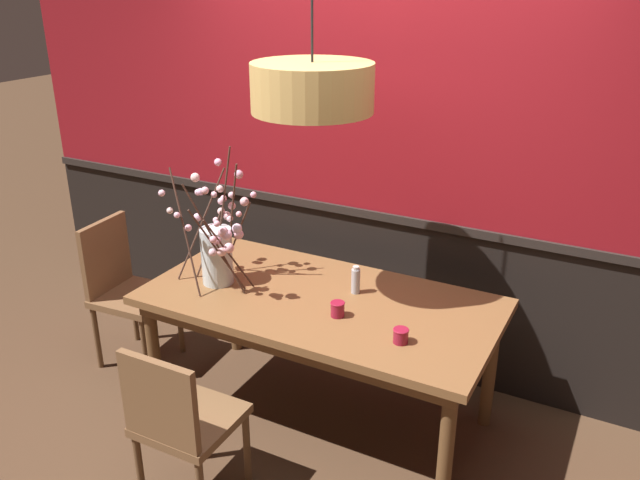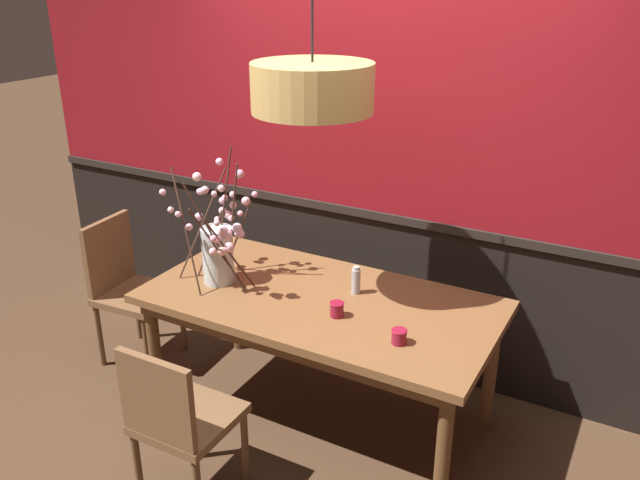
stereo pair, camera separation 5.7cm
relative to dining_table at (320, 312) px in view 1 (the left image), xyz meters
The scene contains 12 objects.
ground_plane 0.69m from the dining_table, ahead, with size 24.00×24.00×0.00m, color #4C3321.
back_wall 0.99m from the dining_table, 90.00° to the left, with size 5.30×0.14×2.61m.
dining_table is the anchor object (origin of this frame).
chair_near_side_left 0.94m from the dining_table, 105.90° to the right, with size 0.42×0.43×0.88m.
chair_far_side_left 0.99m from the dining_table, 109.72° to the left, with size 0.40×0.41×0.89m.
chair_head_west_end 1.41m from the dining_table, behind, with size 0.47×0.46×0.94m.
chair_far_side_right 0.94m from the dining_table, 71.98° to the left, with size 0.44×0.40×0.93m.
vase_with_blossoms 0.66m from the dining_table, behind, with size 0.51×0.53×0.76m.
candle_holder_nearer_center 0.60m from the dining_table, 21.90° to the right, with size 0.08×0.08×0.07m.
candle_holder_nearer_edge 0.25m from the dining_table, 37.75° to the right, with size 0.08×0.08×0.08m.
condiment_bottle 0.26m from the dining_table, 46.12° to the left, with size 0.05×0.05×0.16m.
pendant_lamp 1.18m from the dining_table, 164.47° to the left, with size 0.59×0.59×0.86m.
Camera 1 is at (1.44, -2.72, 2.39)m, focal length 36.67 mm.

